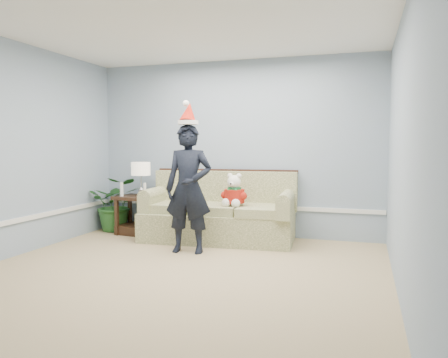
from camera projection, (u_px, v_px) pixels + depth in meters
room_shell at (165, 150)px, 4.40m from camera, size 4.54×5.04×2.74m
wainscot_trim at (124, 215)px, 5.95m from camera, size 4.49×4.99×0.06m
sofa at (219, 215)px, 6.45m from camera, size 2.26×1.10×1.03m
side_table at (138, 219)px, 6.89m from camera, size 0.68×0.60×0.60m
table_lamp at (141, 170)px, 6.83m from camera, size 0.30×0.30×0.53m
candle_pair at (133, 190)px, 6.73m from camera, size 0.45×0.06×0.22m
houseplant at (116, 204)px, 7.13m from camera, size 1.00×0.95×0.89m
man at (189, 189)px, 5.66m from camera, size 0.65×0.47×1.67m
santa_hat at (189, 114)px, 5.60m from camera, size 0.27×0.30×0.31m
teddy_bear at (234, 194)px, 6.17m from camera, size 0.32×0.35×0.47m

